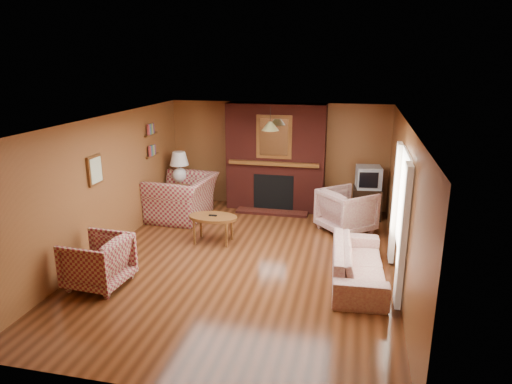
% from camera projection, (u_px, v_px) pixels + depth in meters
% --- Properties ---
extents(floor, '(6.50, 6.50, 0.00)m').
position_uv_depth(floor, '(244.00, 262.00, 7.78)').
color(floor, '#3E1E0D').
rests_on(floor, ground).
extents(ceiling, '(6.50, 6.50, 0.00)m').
position_uv_depth(ceiling, '(243.00, 121.00, 7.11)').
color(ceiling, silver).
rests_on(ceiling, wall_back).
extents(wall_back, '(6.50, 0.00, 6.50)m').
position_uv_depth(wall_back, '(278.00, 155.00, 10.49)').
color(wall_back, brown).
rests_on(wall_back, floor).
extents(wall_front, '(6.50, 0.00, 6.50)m').
position_uv_depth(wall_front, '(161.00, 289.00, 4.40)').
color(wall_front, brown).
rests_on(wall_front, floor).
extents(wall_left, '(0.00, 6.50, 6.50)m').
position_uv_depth(wall_left, '(105.00, 186.00, 7.97)').
color(wall_left, brown).
rests_on(wall_left, floor).
extents(wall_right, '(0.00, 6.50, 6.50)m').
position_uv_depth(wall_right, '(403.00, 205.00, 6.92)').
color(wall_right, brown).
rests_on(wall_right, floor).
extents(fireplace, '(2.20, 0.82, 2.40)m').
position_uv_depth(fireplace, '(276.00, 158.00, 10.25)').
color(fireplace, '#491510').
rests_on(fireplace, floor).
extents(window_right, '(0.10, 1.85, 2.00)m').
position_uv_depth(window_right, '(400.00, 213.00, 6.76)').
color(window_right, beige).
rests_on(window_right, wall_right).
extents(bookshelf, '(0.09, 0.55, 0.71)m').
position_uv_depth(bookshelf, '(153.00, 141.00, 9.61)').
color(bookshelf, brown).
rests_on(bookshelf, wall_left).
extents(botanical_print, '(0.05, 0.40, 0.50)m').
position_uv_depth(botanical_print, '(95.00, 170.00, 7.58)').
color(botanical_print, brown).
rests_on(botanical_print, wall_left).
extents(pendant_light, '(0.36, 0.36, 0.48)m').
position_uv_depth(pendant_light, '(270.00, 126.00, 9.37)').
color(pendant_light, black).
rests_on(pendant_light, ceiling).
extents(plaid_loveseat, '(1.30, 1.47, 0.92)m').
position_uv_depth(plaid_loveseat, '(182.00, 197.00, 9.85)').
color(plaid_loveseat, maroon).
rests_on(plaid_loveseat, floor).
extents(plaid_armchair, '(0.92, 0.89, 0.78)m').
position_uv_depth(plaid_armchair, '(98.00, 261.00, 6.88)').
color(plaid_armchair, maroon).
rests_on(plaid_armchair, floor).
extents(floral_sofa, '(0.88, 2.02, 0.58)m').
position_uv_depth(floral_sofa, '(358.00, 263.00, 7.06)').
color(floral_sofa, '#BCB391').
rests_on(floral_sofa, floor).
extents(floral_armchair, '(1.32, 1.32, 0.86)m').
position_uv_depth(floral_armchair, '(347.00, 211.00, 9.06)').
color(floral_armchair, '#BCB391').
rests_on(floral_armchair, floor).
extents(coffee_table, '(0.92, 0.57, 0.54)m').
position_uv_depth(coffee_table, '(213.00, 219.00, 8.50)').
color(coffee_table, brown).
rests_on(coffee_table, floor).
extents(side_table, '(0.52, 0.52, 0.64)m').
position_uv_depth(side_table, '(181.00, 196.00, 10.43)').
color(side_table, brown).
rests_on(side_table, floor).
extents(table_lamp, '(0.43, 0.43, 0.70)m').
position_uv_depth(table_lamp, '(179.00, 166.00, 10.23)').
color(table_lamp, silver).
rests_on(table_lamp, side_table).
extents(tv_stand, '(0.63, 0.57, 0.67)m').
position_uv_depth(tv_stand, '(367.00, 203.00, 9.88)').
color(tv_stand, black).
rests_on(tv_stand, floor).
extents(crt_tv, '(0.56, 0.56, 0.47)m').
position_uv_depth(crt_tv, '(369.00, 177.00, 9.71)').
color(crt_tv, '#9EA1A5').
rests_on(crt_tv, tv_stand).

